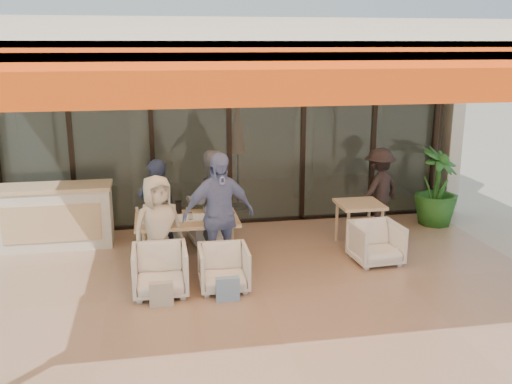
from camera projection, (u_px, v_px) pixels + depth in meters
ground at (261, 292)px, 7.64m from camera, size 70.00×70.00×0.00m
terrace_floor at (261, 292)px, 7.64m from camera, size 8.00×6.00×0.01m
terrace_structure at (266, 41)px, 6.57m from camera, size 8.00×6.00×3.40m
glass_storefront at (229, 138)px, 10.09m from camera, size 8.08×0.10×3.20m
interior_block at (214, 92)px, 12.14m from camera, size 9.05×3.62×3.52m
host_counter at (54, 216)px, 9.17m from camera, size 1.85×0.65×1.04m
dining_table at (186, 222)px, 8.38m from camera, size 1.50×0.90×0.93m
chair_far_left at (158, 226)px, 9.29m from camera, size 0.71×0.67×0.69m
chair_far_right at (209, 224)px, 9.44m from camera, size 0.72×0.69×0.65m
chair_near_left at (160, 269)px, 7.48m from camera, size 0.71×0.66×0.73m
chair_near_right at (224, 266)px, 7.63m from camera, size 0.66×0.62×0.67m
diner_navy at (157, 209)px, 8.70m from camera, size 0.63×0.49×1.56m
diner_grey at (212, 203)px, 8.84m from camera, size 0.83×0.66×1.66m
diner_cream at (158, 229)px, 7.85m from camera, size 0.86×0.71×1.51m
diner_periwinkle at (219, 215)px, 7.96m from camera, size 1.12×0.67×1.79m
tote_bag_cream at (161, 295)px, 7.15m from camera, size 0.30×0.10×0.34m
tote_bag_blue at (228, 290)px, 7.29m from camera, size 0.30×0.10×0.34m
side_table at (359, 209)px, 9.19m from camera, size 0.70×0.70×0.74m
side_chair at (376, 241)px, 8.55m from camera, size 0.73×0.69×0.70m
standing_woman at (379, 189)px, 10.05m from camera, size 1.10×0.94×1.47m
potted_palm at (437, 188)px, 10.27m from camera, size 1.12×1.12×1.42m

